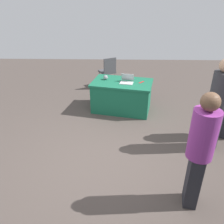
% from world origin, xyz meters
% --- Properties ---
extents(ground_plane, '(14.40, 14.40, 0.00)m').
position_xyz_m(ground_plane, '(0.00, 0.00, 0.00)').
color(ground_plane, '#4C423D').
extents(table_foreground, '(1.65, 1.22, 0.77)m').
position_xyz_m(table_foreground, '(-0.34, -2.14, 0.39)').
color(table_foreground, '#196647').
rests_on(table_foreground, ground).
extents(chair_tucked_left, '(0.60, 0.60, 0.98)m').
position_xyz_m(chair_tucked_left, '(0.08, -3.76, 0.57)').
color(chair_tucked_left, '#9E9993').
rests_on(chair_tucked_left, ground).
extents(person_attendee_browsing, '(0.40, 0.40, 1.76)m').
position_xyz_m(person_attendee_browsing, '(-1.31, 0.87, 0.99)').
color(person_attendee_browsing, '#26262D').
rests_on(person_attendee_browsing, ground).
extents(person_organiser, '(0.48, 0.48, 1.80)m').
position_xyz_m(person_organiser, '(-2.05, -0.50, 1.01)').
color(person_organiser, '#26262D').
rests_on(person_organiser, ground).
extents(laptop_silver, '(0.37, 0.35, 0.21)m').
position_xyz_m(laptop_silver, '(-0.46, -2.08, 0.81)').
color(laptop_silver, silver).
rests_on(laptop_silver, table_foreground).
extents(yarn_ball, '(0.12, 0.12, 0.12)m').
position_xyz_m(yarn_ball, '(0.08, -2.30, 0.83)').
color(yarn_ball, gray).
rests_on(yarn_ball, table_foreground).
extents(scissors_red, '(0.15, 0.15, 0.01)m').
position_xyz_m(scissors_red, '(-0.82, -2.11, 0.77)').
color(scissors_red, red).
rests_on(scissors_red, table_foreground).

